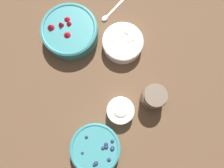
{
  "coord_description": "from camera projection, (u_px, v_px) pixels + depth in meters",
  "views": [
    {
      "loc": [
        0.21,
        -0.01,
        0.86
      ],
      "look_at": [
        0.04,
        0.03,
        0.04
      ],
      "focal_mm": 35.0,
      "sensor_mm": 36.0,
      "label": 1
    }
  ],
  "objects": [
    {
      "name": "ground_plane",
      "position": [
        102.0,
        77.0,
        0.89
      ],
      "size": [
        4.0,
        4.0,
        0.0
      ],
      "primitive_type": "plane",
      "color": "brown"
    },
    {
      "name": "bowl_bananas",
      "position": [
        123.0,
        43.0,
        0.89
      ],
      "size": [
        0.16,
        0.16,
        0.05
      ],
      "color": "white",
      "rests_on": "ground_plane"
    },
    {
      "name": "jar_chocolate",
      "position": [
        153.0,
        97.0,
        0.83
      ],
      "size": [
        0.09,
        0.09,
        0.09
      ],
      "color": "brown",
      "rests_on": "ground_plane"
    },
    {
      "name": "bowl_strawberries",
      "position": [
        70.0,
        31.0,
        0.89
      ],
      "size": [
        0.23,
        0.23,
        0.09
      ],
      "color": "teal",
      "rests_on": "ground_plane"
    },
    {
      "name": "spoon",
      "position": [
        109.0,
        14.0,
        0.94
      ],
      "size": [
        0.09,
        0.12,
        0.01
      ],
      "color": "silver",
      "rests_on": "ground_plane"
    },
    {
      "name": "bowl_blueberries",
      "position": [
        95.0,
        148.0,
        0.8
      ],
      "size": [
        0.18,
        0.18,
        0.06
      ],
      "color": "teal",
      "rests_on": "ground_plane"
    },
    {
      "name": "bowl_cream",
      "position": [
        120.0,
        111.0,
        0.83
      ],
      "size": [
        0.1,
        0.1,
        0.06
      ],
      "color": "white",
      "rests_on": "ground_plane"
    }
  ]
}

